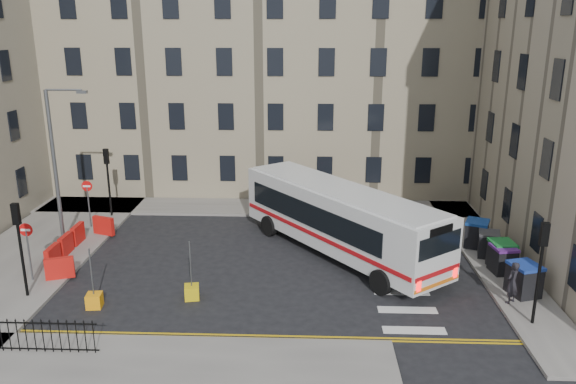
# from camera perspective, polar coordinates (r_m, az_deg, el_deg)

# --- Properties ---
(ground) EXTENTS (120.00, 120.00, 0.00)m
(ground) POSITION_cam_1_polar(r_m,az_deg,el_deg) (27.53, 2.22, -7.38)
(ground) COLOR black
(ground) RESTS_ON ground
(pavement_north) EXTENTS (36.00, 3.20, 0.15)m
(pavement_north) POSITION_cam_1_polar(r_m,az_deg,el_deg) (36.03, -7.33, -1.51)
(pavement_north) COLOR slate
(pavement_north) RESTS_ON ground
(pavement_east) EXTENTS (2.40, 26.00, 0.15)m
(pavement_east) POSITION_cam_1_polar(r_m,az_deg,el_deg) (32.49, 18.37, -4.28)
(pavement_east) COLOR slate
(pavement_east) RESTS_ON ground
(pavement_west) EXTENTS (6.00, 22.00, 0.15)m
(pavement_west) POSITION_cam_1_polar(r_m,az_deg,el_deg) (31.64, -24.16, -5.48)
(pavement_west) COLOR slate
(pavement_west) RESTS_ON ground
(terrace_north) EXTENTS (38.30, 10.80, 17.20)m
(terrace_north) POSITION_cam_1_polar(r_m,az_deg,el_deg) (41.33, -7.60, 12.89)
(terrace_north) COLOR gray
(terrace_north) RESTS_ON ground
(traffic_light_east) EXTENTS (0.28, 0.22, 4.10)m
(traffic_light_east) POSITION_cam_1_polar(r_m,az_deg,el_deg) (23.03, 24.33, -6.09)
(traffic_light_east) COLOR black
(traffic_light_east) RESTS_ON pavement_east
(traffic_light_nw) EXTENTS (0.28, 0.22, 4.10)m
(traffic_light_nw) POSITION_cam_1_polar(r_m,az_deg,el_deg) (34.84, -17.86, 1.98)
(traffic_light_nw) COLOR black
(traffic_light_nw) RESTS_ON pavement_west
(traffic_light_sw) EXTENTS (0.28, 0.22, 4.10)m
(traffic_light_sw) POSITION_cam_1_polar(r_m,az_deg,el_deg) (25.67, -25.66, -3.99)
(traffic_light_sw) COLOR black
(traffic_light_sw) RESTS_ON pavement_west
(streetlamp) EXTENTS (0.50, 0.22, 8.14)m
(streetlamp) POSITION_cam_1_polar(r_m,az_deg,el_deg) (30.85, -22.62, 2.49)
(streetlamp) COLOR #595B5E
(streetlamp) RESTS_ON pavement_west
(no_entry_north) EXTENTS (0.60, 0.08, 3.00)m
(no_entry_north) POSITION_cam_1_polar(r_m,az_deg,el_deg) (33.42, -19.68, -0.21)
(no_entry_north) COLOR #595B5E
(no_entry_north) RESTS_ON pavement_west
(no_entry_south) EXTENTS (0.60, 0.08, 3.00)m
(no_entry_south) POSITION_cam_1_polar(r_m,az_deg,el_deg) (27.40, -24.97, -4.43)
(no_entry_south) COLOR #595B5E
(no_entry_south) RESTS_ON pavement_west
(roadworks_barriers) EXTENTS (1.66, 6.26, 1.00)m
(roadworks_barriers) POSITION_cam_1_polar(r_m,az_deg,el_deg) (30.13, -21.00, -5.02)
(roadworks_barriers) COLOR red
(roadworks_barriers) RESTS_ON pavement_west
(bus) EXTENTS (9.95, 11.67, 3.42)m
(bus) POSITION_cam_1_polar(r_m,az_deg,el_deg) (28.12, 5.23, -2.58)
(bus) COLOR silver
(bus) RESTS_ON ground
(wheelie_bin_a) EXTENTS (1.43, 1.54, 1.40)m
(wheelie_bin_a) POSITION_cam_1_polar(r_m,az_deg,el_deg) (26.02, 22.85, -8.16)
(wheelie_bin_a) COLOR black
(wheelie_bin_a) RESTS_ON pavement_east
(wheelie_bin_b) EXTENTS (1.16, 1.29, 1.28)m
(wheelie_bin_b) POSITION_cam_1_polar(r_m,az_deg,el_deg) (27.93, 20.97, -6.39)
(wheelie_bin_b) COLOR black
(wheelie_bin_b) RESTS_ON pavement_east
(wheelie_bin_c) EXTENTS (1.15, 1.29, 1.34)m
(wheelie_bin_c) POSITION_cam_1_polar(r_m,az_deg,el_deg) (28.32, 20.86, -5.99)
(wheelie_bin_c) COLOR black
(wheelie_bin_c) RESTS_ON pavement_east
(wheelie_bin_d) EXTENTS (1.25, 1.36, 1.26)m
(wheelie_bin_d) POSITION_cam_1_polar(r_m,az_deg,el_deg) (29.59, 19.69, -4.99)
(wheelie_bin_d) COLOR black
(wheelie_bin_d) RESTS_ON pavement_east
(wheelie_bin_e) EXTENTS (1.50, 1.59, 1.39)m
(wheelie_bin_e) POSITION_cam_1_polar(r_m,az_deg,el_deg) (30.64, 18.60, -4.01)
(wheelie_bin_e) COLOR black
(wheelie_bin_e) RESTS_ON pavement_east
(pedestrian) EXTENTS (0.78, 0.76, 1.80)m
(pedestrian) POSITION_cam_1_polar(r_m,az_deg,el_deg) (25.03, 21.82, -8.54)
(pedestrian) COLOR black
(pedestrian) RESTS_ON pavement_east
(bollard_yellow) EXTENTS (0.67, 0.67, 0.60)m
(bollard_yellow) POSITION_cam_1_polar(r_m,az_deg,el_deg) (24.82, -19.07, -10.38)
(bollard_yellow) COLOR orange
(bollard_yellow) RESTS_ON ground
(bollard_chevron) EXTENTS (0.70, 0.70, 0.60)m
(bollard_chevron) POSITION_cam_1_polar(r_m,az_deg,el_deg) (24.52, -9.74, -9.99)
(bollard_chevron) COLOR gold
(bollard_chevron) RESTS_ON ground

